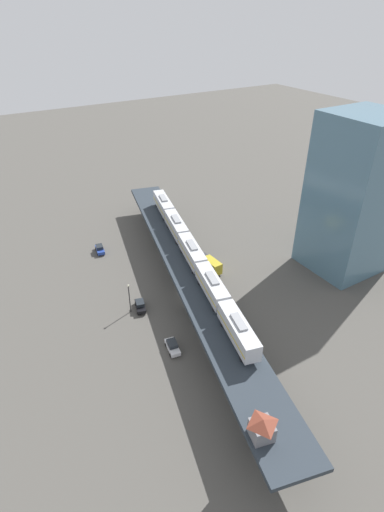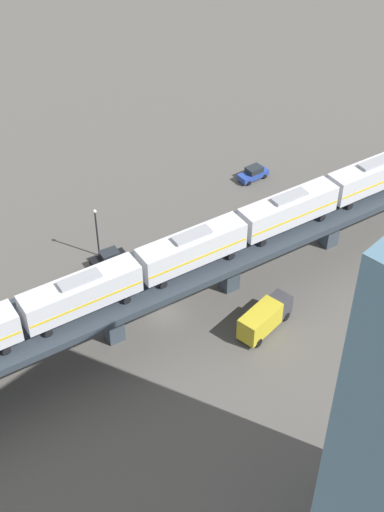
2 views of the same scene
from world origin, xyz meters
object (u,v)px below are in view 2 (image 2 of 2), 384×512
at_px(subway_train, 192,248).
at_px(street_car_black, 109,258).
at_px(street_car_white, 14,317).
at_px(street_car_blue, 253,173).
at_px(delivery_truck, 265,317).
at_px(street_lamp, 97,229).

xyz_separation_m(subway_train, street_car_black, (13.11, 0.77, -8.56)).
distance_m(street_car_white, street_car_blue, 39.94).
height_order(street_car_black, delivery_truck, delivery_truck).
height_order(street_car_white, street_car_black, same).
relative_size(street_car_blue, delivery_truck, 0.64).
bearing_deg(subway_train, street_lamp, 2.09).
height_order(street_car_white, delivery_truck, delivery_truck).
xyz_separation_m(street_car_white, street_lamp, (2.23, -14.03, 3.17)).
xyz_separation_m(street_car_black, delivery_truck, (-20.36, -4.54, 0.82)).
relative_size(street_car_white, street_car_blue, 1.00).
distance_m(street_car_white, delivery_truck, 27.34).
xyz_separation_m(subway_train, street_lamp, (15.22, 0.55, -5.39)).
relative_size(street_car_black, street_lamp, 0.68).
bearing_deg(street_car_blue, street_lamp, 83.89).
distance_m(subway_train, delivery_truck, 11.26).
height_order(subway_train, street_car_white, subway_train).
bearing_deg(street_car_white, subway_train, -131.69).
height_order(street_car_black, street_lamp, street_lamp).
height_order(street_car_blue, delivery_truck, delivery_truck).
bearing_deg(delivery_truck, street_lamp, 10.90).
height_order(street_car_blue, street_car_black, same).
distance_m(subway_train, street_car_black, 15.67).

